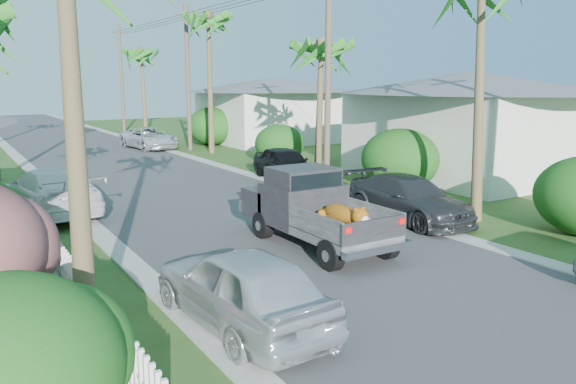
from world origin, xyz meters
TOP-DOWN VIEW (x-y plane):
  - ground at (0.00, 0.00)m, footprint 120.00×120.00m
  - road at (0.00, 25.00)m, footprint 8.00×100.00m
  - curb_left at (-4.30, 25.00)m, footprint 0.60×100.00m
  - curb_right at (4.30, 25.00)m, footprint 0.60×100.00m
  - pickup_truck at (0.41, 6.59)m, footprint 1.98×5.12m
  - parked_car_rm at (4.50, 7.00)m, footprint 2.14×4.85m
  - parked_car_rf at (5.00, 15.33)m, footprint 2.23×4.47m
  - parked_car_rd at (3.60, 30.01)m, footprint 2.92×5.23m
  - parked_car_ln at (-3.60, 2.76)m, footprint 1.99×4.43m
  - parked_car_lf at (-5.00, 13.80)m, footprint 2.74×5.61m
  - palm_r_b at (6.60, 15.00)m, footprint 4.40×4.40m
  - palm_r_c at (6.20, 26.00)m, footprint 4.40×4.40m
  - palm_r_d at (6.50, 40.00)m, footprint 4.40×4.40m
  - shrub_l_a at (-7.50, 1.00)m, footprint 2.60×2.86m
  - shrub_r_b at (7.80, 11.00)m, footprint 3.00×3.30m
  - shrub_r_c at (7.50, 20.00)m, footprint 2.60×2.86m
  - shrub_r_d at (8.00, 30.00)m, footprint 3.20×3.52m
  - picket_fence at (-6.00, 5.50)m, footprint 0.10×11.00m
  - house_right_near at (13.00, 12.00)m, footprint 8.00×9.00m
  - house_right_far at (13.00, 30.00)m, footprint 9.00×8.00m
  - utility_pole_b at (5.60, 13.00)m, footprint 1.60×0.26m
  - utility_pole_c at (5.60, 28.00)m, footprint 1.60×0.26m
  - utility_pole_d at (5.60, 43.00)m, footprint 1.60×0.26m

SIDE VIEW (x-z plane):
  - ground at x=0.00m, z-range 0.00..0.00m
  - road at x=0.00m, z-range 0.00..0.02m
  - curb_left at x=-4.30m, z-range 0.00..0.06m
  - curb_right at x=4.30m, z-range 0.00..0.06m
  - picket_fence at x=-6.00m, z-range 0.00..1.00m
  - parked_car_rd at x=3.60m, z-range 0.00..1.38m
  - parked_car_rm at x=4.50m, z-range 0.00..1.39m
  - parked_car_rf at x=5.00m, z-range 0.00..1.46m
  - parked_car_ln at x=-3.60m, z-range 0.00..1.48m
  - parked_car_lf at x=-5.00m, z-range 0.00..1.57m
  - pickup_truck at x=0.41m, z-range -0.02..2.04m
  - shrub_r_c at x=7.50m, z-range 0.00..2.10m
  - shrub_l_a at x=-7.50m, z-range 0.00..2.20m
  - shrub_r_b at x=7.80m, z-range 0.00..2.50m
  - shrub_r_d at x=8.00m, z-range 0.00..2.60m
  - house_right_far at x=13.00m, z-range -0.18..4.42m
  - house_right_near at x=13.00m, z-range -0.18..4.62m
  - utility_pole_b at x=5.60m, z-range 0.10..9.10m
  - utility_pole_c at x=5.60m, z-range 0.10..9.10m
  - utility_pole_d at x=5.60m, z-range 0.10..9.10m
  - palm_r_b at x=6.60m, z-range 2.35..9.55m
  - palm_r_d at x=6.50m, z-range 2.73..10.74m
  - palm_r_c at x=6.20m, z-range 3.41..12.81m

